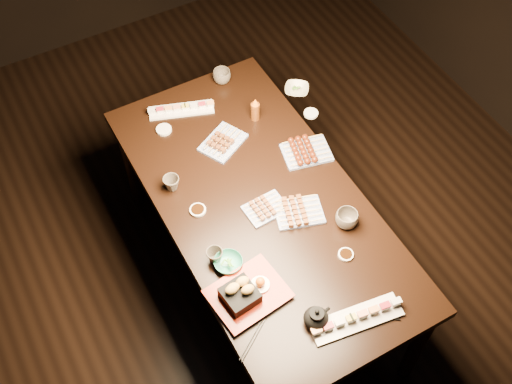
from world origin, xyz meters
The scene contains 23 objects.
ground centered at (0.00, 0.00, 0.00)m, with size 5.00×5.00×0.00m, color black.
dining_table centered at (0.01, 0.08, 0.38)m, with size 0.90×1.80×0.75m, color black.
sushi_platter_near centered at (0.06, -0.64, 0.77)m, with size 0.40×0.11×0.05m, color white, non-canonical shape.
sushi_platter_far centered at (-0.07, 0.80, 0.77)m, with size 0.34×0.09×0.04m, color white, non-canonical shape.
yakitori_plate_center centered at (0.01, 0.03, 0.77)m, with size 0.19×0.14×0.05m, color #828EB6, non-canonical shape.
yakitori_plate_right centered at (0.13, -0.07, 0.78)m, with size 0.22×0.16×0.06m, color #828EB6, non-canonical shape.
yakitori_plate_left centered at (0.02, 0.49, 0.78)m, with size 0.23×0.16×0.06m, color #828EB6, non-canonical shape.
tsukune_plate centered at (0.36, 0.23, 0.78)m, with size 0.24×0.17×0.06m, color #828EB6, non-canonical shape.
edamame_bowl_green centered at (-0.28, -0.15, 0.77)m, with size 0.13×0.13×0.04m, color teal.
edamame_bowl_cream centered at (0.54, 0.62, 0.77)m, with size 0.13×0.13×0.03m, color beige.
tempura_tray centered at (-0.28, -0.33, 0.81)m, with size 0.32×0.25×0.12m, color black, non-canonical shape.
teacup_near_left centered at (-0.32, -0.10, 0.79)m, with size 0.08×0.08×0.07m, color #4E463C.
teacup_mid_right centered at (0.29, -0.22, 0.79)m, with size 0.11×0.11×0.08m, color #4E463C.
teacup_far_left centered at (-0.32, 0.36, 0.79)m, with size 0.08×0.08×0.07m, color #4E463C.
teacup_far_right centered at (0.22, 0.89, 0.79)m, with size 0.10×0.10×0.08m, color #4E463C.
teapot centered at (-0.09, -0.57, 0.80)m, with size 0.13×0.13×0.11m, color black, non-canonical shape.
condiment_bottle centered at (0.25, 0.56, 0.82)m, with size 0.05×0.05×0.14m, color #632F0D.
sauce_dish_west centered at (-0.28, 0.18, 0.76)m, with size 0.08×0.08×0.01m, color white.
sauce_dish_east centered at (0.52, 0.44, 0.76)m, with size 0.08×0.08×0.01m, color white.
sauce_dish_se centered at (0.20, -0.36, 0.76)m, with size 0.07×0.07×0.01m, color white.
sauce_dish_nw centered at (-0.21, 0.71, 0.76)m, with size 0.08×0.08×0.01m, color white.
chopsticks_near centered at (-0.36, -0.51, 0.75)m, with size 0.21×0.02×0.01m, color black, non-canonical shape.
chopsticks_se centered at (0.14, -0.67, 0.75)m, with size 0.22×0.02×0.01m, color black, non-canonical shape.
Camera 1 is at (-0.86, -1.44, 3.25)m, focal length 45.00 mm.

